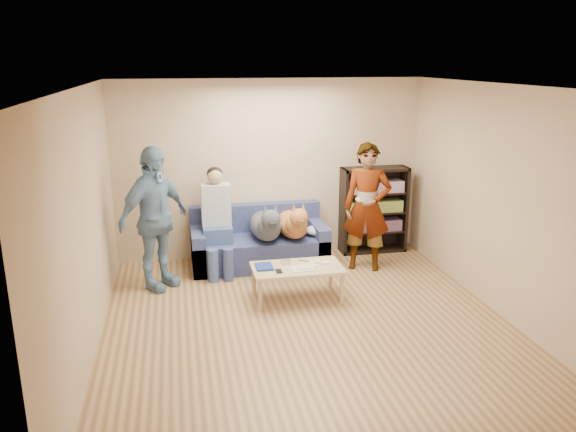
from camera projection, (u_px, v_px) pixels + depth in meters
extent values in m
plane|color=brown|center=(309.00, 328.00, 6.19)|extent=(5.00, 5.00, 0.00)
plane|color=white|center=(312.00, 86.00, 5.49)|extent=(5.00, 5.00, 0.00)
plane|color=tan|center=(270.00, 169.00, 8.20)|extent=(4.50, 0.00, 4.50)
plane|color=tan|center=(406.00, 320.00, 3.48)|extent=(4.50, 0.00, 4.50)
plane|color=tan|center=(84.00, 227.00, 5.41)|extent=(0.00, 5.00, 5.00)
plane|color=tan|center=(506.00, 204.00, 6.27)|extent=(0.00, 5.00, 5.00)
ellipsoid|color=#B6B6BC|center=(318.00, 230.00, 8.02)|extent=(0.38, 0.32, 0.13)
imported|color=gray|center=(367.00, 207.00, 7.72)|extent=(0.76, 0.64, 1.78)
imported|color=#799FC1|center=(154.00, 219.00, 7.05)|extent=(1.09, 1.07, 1.84)
cube|color=silver|center=(358.00, 200.00, 7.45)|extent=(0.04, 0.12, 0.03)
cube|color=navy|center=(264.00, 267.00, 6.80)|extent=(0.20, 0.26, 0.03)
cube|color=silver|center=(303.00, 269.00, 6.74)|extent=(0.26, 0.20, 0.02)
cube|color=beige|center=(305.00, 267.00, 6.76)|extent=(0.22, 0.17, 0.01)
cube|color=#AFAEB3|center=(286.00, 262.00, 6.91)|extent=(0.11, 0.06, 0.05)
cube|color=white|center=(317.00, 261.00, 6.97)|extent=(0.04, 0.13, 0.03)
cube|color=white|center=(325.00, 263.00, 6.91)|extent=(0.09, 0.06, 0.03)
cylinder|color=white|center=(314.00, 265.00, 6.84)|extent=(0.07, 0.07, 0.02)
cylinder|color=silver|center=(312.00, 263.00, 6.92)|extent=(0.07, 0.07, 0.02)
cylinder|color=orange|center=(298.00, 271.00, 6.67)|extent=(0.13, 0.06, 0.01)
cylinder|color=black|center=(303.00, 261.00, 7.02)|extent=(0.13, 0.08, 0.01)
cube|color=black|center=(279.00, 271.00, 6.66)|extent=(0.07, 0.12, 0.02)
cube|color=#515B93|center=(259.00, 251.00, 8.02)|extent=(1.90, 0.85, 0.42)
cube|color=#515B93|center=(255.00, 217.00, 8.23)|extent=(1.90, 0.18, 0.40)
cube|color=#515B93|center=(198.00, 250.00, 7.84)|extent=(0.18, 0.85, 0.58)
cube|color=#515B93|center=(317.00, 242.00, 8.16)|extent=(0.18, 0.85, 0.58)
cube|color=#3C4F84|center=(217.00, 234.00, 7.75)|extent=(0.40, 0.38, 0.22)
cylinder|color=#446397|center=(213.00, 267.00, 7.42)|extent=(0.14, 0.14, 0.47)
cylinder|color=#415390|center=(228.00, 265.00, 7.46)|extent=(0.14, 0.14, 0.47)
cube|color=#B9B8BD|center=(216.00, 205.00, 7.74)|extent=(0.40, 0.24, 0.58)
sphere|color=tan|center=(215.00, 176.00, 7.63)|extent=(0.21, 0.21, 0.21)
ellipsoid|color=black|center=(215.00, 174.00, 7.65)|extent=(0.22, 0.22, 0.19)
ellipsoid|color=#474A51|center=(265.00, 226.00, 7.86)|extent=(0.42, 0.88, 0.37)
sphere|color=#484952|center=(269.00, 226.00, 7.53)|extent=(0.32, 0.32, 0.32)
sphere|color=#474850|center=(271.00, 219.00, 7.33)|extent=(0.26, 0.26, 0.26)
cube|color=black|center=(273.00, 225.00, 7.22)|extent=(0.08, 0.12, 0.07)
cone|color=#4E5259|center=(265.00, 209.00, 7.30)|extent=(0.08, 0.08, 0.12)
cone|color=#52545E|center=(276.00, 209.00, 7.33)|extent=(0.08, 0.08, 0.12)
cylinder|color=#4C4E57|center=(260.00, 220.00, 8.27)|extent=(0.05, 0.29, 0.17)
ellipsoid|color=#C4673C|center=(292.00, 224.00, 7.96)|extent=(0.41, 0.85, 0.35)
sphere|color=#AA5F33|center=(296.00, 225.00, 7.65)|extent=(0.31, 0.31, 0.31)
sphere|color=#B66E37|center=(299.00, 218.00, 7.46)|extent=(0.25, 0.25, 0.25)
cube|color=brown|center=(301.00, 223.00, 7.36)|extent=(0.08, 0.12, 0.07)
cone|color=#AE5A35|center=(294.00, 208.00, 7.44)|extent=(0.08, 0.08, 0.12)
cone|color=#B66F37|center=(303.00, 208.00, 7.46)|extent=(0.08, 0.08, 0.12)
cylinder|color=#C3623B|center=(287.00, 219.00, 8.34)|extent=(0.05, 0.28, 0.16)
cube|color=#D0B380|center=(297.00, 268.00, 6.83)|extent=(1.10, 0.60, 0.04)
cylinder|color=tan|center=(260.00, 296.00, 6.56)|extent=(0.05, 0.05, 0.38)
cylinder|color=#D2B581|center=(342.00, 289.00, 6.75)|extent=(0.05, 0.05, 0.38)
cylinder|color=tan|center=(254.00, 280.00, 7.03)|extent=(0.05, 0.05, 0.38)
cylinder|color=tan|center=(331.00, 274.00, 7.22)|extent=(0.05, 0.05, 0.38)
cube|color=black|center=(343.00, 212.00, 8.41)|extent=(0.04, 0.34, 1.30)
cube|color=black|center=(403.00, 208.00, 8.59)|extent=(0.04, 0.34, 1.30)
cube|color=black|center=(375.00, 169.00, 8.33)|extent=(1.00, 0.34, 0.04)
cube|color=black|center=(372.00, 249.00, 8.67)|extent=(1.00, 0.34, 0.04)
cube|color=black|center=(370.00, 207.00, 8.65)|extent=(1.00, 0.02, 1.30)
cube|color=black|center=(373.00, 231.00, 8.59)|extent=(0.94, 0.32, 0.03)
cube|color=black|center=(373.00, 212.00, 8.51)|extent=(0.94, 0.32, 0.02)
cube|color=black|center=(374.00, 193.00, 8.43)|extent=(0.94, 0.32, 0.02)
cube|color=#B23333|center=(373.00, 225.00, 8.54)|extent=(0.84, 0.24, 0.17)
cube|color=gold|center=(374.00, 206.00, 8.46)|extent=(0.84, 0.24, 0.17)
cube|color=#994C99|center=(375.00, 187.00, 8.38)|extent=(0.84, 0.24, 0.17)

